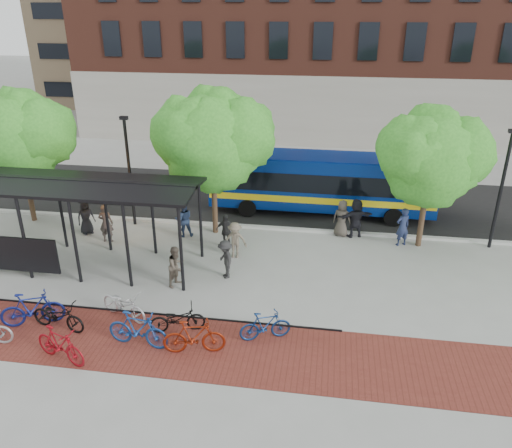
# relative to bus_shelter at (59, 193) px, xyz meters

# --- Properties ---
(ground) EXTENTS (160.00, 160.00, 0.00)m
(ground) POSITION_rel_bus_shelter_xyz_m (8.13, 0.48, -3.00)
(ground) COLOR #9E9E99
(ground) RESTS_ON ground
(asphalt_street) EXTENTS (160.00, 8.00, 0.01)m
(asphalt_street) POSITION_rel_bus_shelter_xyz_m (8.13, 8.48, -2.99)
(asphalt_street) COLOR black
(asphalt_street) RESTS_ON ground
(curb) EXTENTS (160.00, 0.25, 0.12)m
(curb) POSITION_rel_bus_shelter_xyz_m (8.13, 4.48, -2.94)
(curb) COLOR #B7B7B2
(curb) RESTS_ON ground
(brick_strip) EXTENTS (24.00, 3.00, 0.01)m
(brick_strip) POSITION_rel_bus_shelter_xyz_m (6.13, -4.52, -3.00)
(brick_strip) COLOR maroon
(brick_strip) RESTS_ON ground
(bike_rack_rail) EXTENTS (12.00, 0.05, 0.95)m
(bike_rack_rail) POSITION_rel_bus_shelter_xyz_m (4.83, -3.62, -3.00)
(bike_rack_rail) COLOR black
(bike_rack_rail) RESTS_ON ground
(bus_shelter) EXTENTS (10.60, 3.07, 3.60)m
(bus_shelter) POSITION_rel_bus_shelter_xyz_m (0.00, 0.00, 0.00)
(bus_shelter) COLOR black
(bus_shelter) RESTS_ON ground
(tree_a) EXTENTS (4.90, 4.00, 6.18)m
(tree_a) POSITION_rel_bus_shelter_xyz_m (-3.77, 3.83, 1.24)
(tree_a) COLOR #382619
(tree_a) RESTS_ON ground
(tree_b) EXTENTS (5.15, 4.20, 6.47)m
(tree_b) POSITION_rel_bus_shelter_xyz_m (5.23, 3.83, 1.46)
(tree_b) COLOR #382619
(tree_b) RESTS_ON ground
(tree_c) EXTENTS (4.66, 3.80, 5.92)m
(tree_c) POSITION_rel_bus_shelter_xyz_m (14.22, 3.83, 1.06)
(tree_c) COLOR #382619
(tree_c) RESTS_ON ground
(lamp_post_left) EXTENTS (0.35, 0.20, 5.12)m
(lamp_post_left) POSITION_rel_bus_shelter_xyz_m (1.13, 4.08, -0.25)
(lamp_post_left) COLOR black
(lamp_post_left) RESTS_ON ground
(lamp_post_right) EXTENTS (0.35, 0.20, 5.12)m
(lamp_post_right) POSITION_rel_bus_shelter_xyz_m (17.13, 4.08, -0.25)
(lamp_post_right) COLOR black
(lamp_post_right) RESTS_ON ground
(bus) EXTENTS (10.88, 2.68, 2.93)m
(bus) POSITION_rel_bus_shelter_xyz_m (9.76, 6.94, -1.32)
(bus) COLOR navy
(bus) RESTS_ON ground
(bike_3) EXTENTS (2.05, 1.30, 1.20)m
(bike_3) POSITION_rel_bus_shelter_xyz_m (0.94, -4.17, -2.40)
(bike_3) COLOR navy
(bike_3) RESTS_ON ground
(bike_4) EXTENTS (1.99, 0.98, 1.00)m
(bike_4) POSITION_rel_bus_shelter_xyz_m (1.88, -4.28, -2.50)
(bike_4) COLOR black
(bike_4) RESTS_ON ground
(bike_5) EXTENTS (1.94, 1.12, 1.13)m
(bike_5) POSITION_rel_bus_shelter_xyz_m (2.74, -5.72, -2.44)
(bike_5) COLOR maroon
(bike_5) RESTS_ON ground
(bike_6) EXTENTS (2.03, 1.38, 1.01)m
(bike_6) POSITION_rel_bus_shelter_xyz_m (3.70, -3.34, -2.49)
(bike_6) COLOR #BBBBBE
(bike_6) RESTS_ON ground
(bike_7) EXTENTS (2.04, 0.79, 1.19)m
(bike_7) POSITION_rel_bus_shelter_xyz_m (4.72, -4.71, -2.40)
(bike_7) COLOR navy
(bike_7) RESTS_ON ground
(bike_8) EXTENTS (1.86, 1.11, 0.92)m
(bike_8) POSITION_rel_bus_shelter_xyz_m (5.67, -3.80, -2.54)
(bike_8) COLOR black
(bike_8) RESTS_ON ground
(bike_9) EXTENTS (1.94, 0.88, 1.13)m
(bike_9) POSITION_rel_bus_shelter_xyz_m (6.48, -4.75, -2.44)
(bike_9) COLOR maroon
(bike_9) RESTS_ON ground
(bike_11) EXTENTS (1.69, 1.02, 0.98)m
(bike_11) POSITION_rel_bus_shelter_xyz_m (8.48, -3.77, -2.51)
(bike_11) COLOR navy
(bike_11) RESTS_ON ground
(pedestrian_0) EXTENTS (0.91, 0.93, 1.61)m
(pedestrian_0) POSITION_rel_bus_shelter_xyz_m (-0.61, 2.76, -2.20)
(pedestrian_0) COLOR black
(pedestrian_0) RESTS_ON ground
(pedestrian_1) EXTENTS (0.66, 0.45, 1.75)m
(pedestrian_1) POSITION_rel_bus_shelter_xyz_m (0.67, 2.09, -2.13)
(pedestrian_1) COLOR #3B322F
(pedestrian_1) RESTS_ON ground
(pedestrian_2) EXTENTS (0.97, 0.88, 1.64)m
(pedestrian_2) POSITION_rel_bus_shelter_xyz_m (3.85, 3.16, -2.18)
(pedestrian_2) COLOR #212F4D
(pedestrian_2) RESTS_ON ground
(pedestrian_3) EXTENTS (1.02, 0.60, 1.55)m
(pedestrian_3) POSITION_rel_bus_shelter_xyz_m (6.50, 1.48, -2.22)
(pedestrian_3) COLOR #645A4A
(pedestrian_3) RESTS_ON ground
(pedestrian_4) EXTENTS (0.96, 0.54, 1.55)m
(pedestrian_4) POSITION_rel_bus_shelter_xyz_m (5.95, 2.27, -2.22)
(pedestrian_4) COLOR #292929
(pedestrian_4) RESTS_ON ground
(pedestrian_5) EXTENTS (1.73, 1.08, 1.78)m
(pedestrian_5) POSITION_rel_bus_shelter_xyz_m (11.42, 4.28, -2.11)
(pedestrian_5) COLOR black
(pedestrian_5) RESTS_ON ground
(pedestrian_6) EXTENTS (0.93, 0.73, 1.68)m
(pedestrian_6) POSITION_rel_bus_shelter_xyz_m (10.81, 4.28, -2.16)
(pedestrian_6) COLOR #423B34
(pedestrian_6) RESTS_ON ground
(pedestrian_7) EXTENTS (0.75, 0.65, 1.72)m
(pedestrian_7) POSITION_rel_bus_shelter_xyz_m (13.38, 3.69, -2.14)
(pedestrian_7) COLOR #1F2849
(pedestrian_7) RESTS_ON ground
(pedestrian_8) EXTENTS (0.84, 0.93, 1.57)m
(pedestrian_8) POSITION_rel_bus_shelter_xyz_m (4.81, -1.02, -2.22)
(pedestrian_8) COLOR brown
(pedestrian_8) RESTS_ON ground
(pedestrian_9) EXTENTS (0.98, 1.14, 1.53)m
(pedestrian_9) POSITION_rel_bus_shelter_xyz_m (6.46, -0.19, -2.23)
(pedestrian_9) COLOR #242424
(pedestrian_9) RESTS_ON ground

